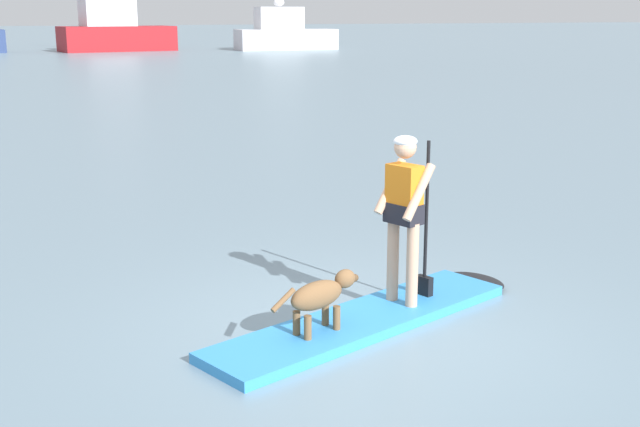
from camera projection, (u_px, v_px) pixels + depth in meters
The scene contains 6 objects.
ground_plane at pixel (363, 325), 7.95m from camera, with size 400.00×400.00×0.00m, color slate.
paddleboard at pixel (379, 315), 8.09m from camera, with size 3.82×1.90×0.10m.
person_paddler at pixel (405, 207), 8.06m from camera, with size 0.67×0.58×1.71m.
dog at pixel (321, 295), 7.48m from camera, with size 1.03×0.42×0.52m.
moored_boat_port at pixel (115, 31), 64.61m from camera, with size 9.07×4.40×10.96m.
moored_boat_far_starboard at pixel (284, 34), 67.00m from camera, with size 8.35×3.25×4.08m.
Camera 1 is at (-3.47, -6.61, 2.96)m, focal length 45.86 mm.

